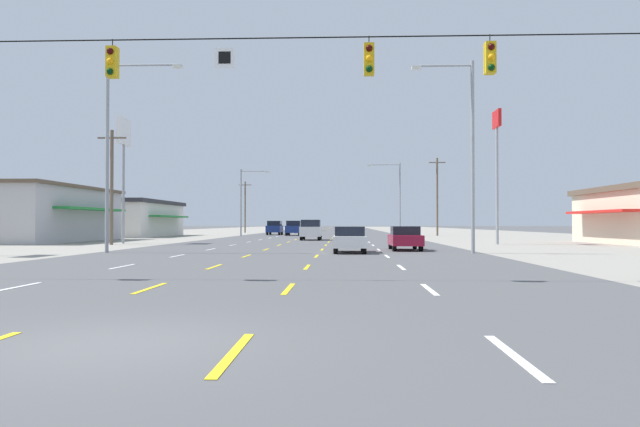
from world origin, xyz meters
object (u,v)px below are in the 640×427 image
object	(u,v)px
streetlight_left_row_0	(114,142)
streetlight_right_row_1	(396,193)
suv_far_left_far	(275,228)
suv_inner_left_distant_b	(316,226)
suv_inner_left_midfar	(294,228)
sedan_inner_left_farthest	(311,228)
suv_center_turn_mid	(311,230)
sedan_inner_left_farther	(306,228)
pole_sign_right_row_1	(497,146)
streetlight_left_row_1	(244,197)
sedan_inner_right_nearest	(350,239)
suv_far_left_distant_a	(298,226)
streetlight_right_row_0	(467,144)
sedan_far_right_near	(405,238)
pole_sign_left_row_1	(124,145)

from	to	relation	value
streetlight_left_row_0	streetlight_right_row_1	distance (m)	47.84
suv_far_left_far	suv_inner_left_distant_b	xyz separation A→B (m)	(3.39, 50.80, 0.00)
suv_inner_left_midfar	sedan_inner_left_farthest	world-z (taller)	suv_inner_left_midfar
suv_inner_left_midfar	suv_far_left_far	xyz separation A→B (m)	(-3.13, 4.71, 0.00)
suv_inner_left_midfar	sedan_inner_left_farthest	xyz separation A→B (m)	(-0.03, 40.50, -0.27)
suv_center_turn_mid	sedan_inner_left_farther	world-z (taller)	suv_center_turn_mid
pole_sign_right_row_1	streetlight_left_row_0	size ratio (longest dim) A/B	0.97
suv_inner_left_distant_b	streetlight_left_row_1	size ratio (longest dim) A/B	0.57
suv_inner_left_midfar	sedan_inner_left_farther	size ratio (longest dim) A/B	1.09
sedan_inner_right_nearest	sedan_inner_left_farther	xyz separation A→B (m)	(-7.10, 73.64, 0.00)
pole_sign_right_row_1	streetlight_left_row_1	world-z (taller)	pole_sign_right_row_1
suv_far_left_distant_a	streetlight_left_row_0	xyz separation A→B (m)	(-2.52, -101.81, 5.17)
sedan_inner_left_farther	sedan_inner_right_nearest	bearing A→B (deg)	-84.49
streetlight_right_row_0	streetlight_left_row_1	xyz separation A→B (m)	(-19.62, 43.71, -0.97)
sedan_far_right_near	suv_inner_left_distant_b	size ratio (longest dim) A/B	0.92
pole_sign_left_row_1	suv_inner_left_midfar	bearing A→B (deg)	70.84
suv_center_turn_mid	streetlight_left_row_0	distance (m)	28.05
pole_sign_right_row_1	streetlight_right_row_0	size ratio (longest dim) A/B	0.99
suv_center_turn_mid	streetlight_right_row_1	bearing A→B (deg)	61.15
sedan_inner_right_nearest	sedan_inner_left_farther	world-z (taller)	same
sedan_inner_left_farther	streetlight_left_row_0	xyz separation A→B (m)	(-6.06, -74.26, 5.44)
suv_center_turn_mid	streetlight_right_row_0	bearing A→B (deg)	-68.84
sedan_inner_left_farther	suv_far_left_distant_a	world-z (taller)	suv_far_left_distant_a
streetlight_left_row_1	suv_inner_left_distant_b	bearing A→B (deg)	83.84
sedan_far_right_near	streetlight_left_row_1	xyz separation A→B (m)	(-16.58, 39.98, 4.24)
pole_sign_left_row_1	sedan_far_right_near	bearing A→B (deg)	-27.68
pole_sign_right_row_1	streetlight_left_row_1	xyz separation A→B (m)	(-24.78, 29.39, -2.66)
suv_far_left_far	suv_inner_left_distant_b	distance (m)	50.92
suv_far_left_far	pole_sign_left_row_1	xyz separation A→B (m)	(-8.06, -36.90, 6.98)
suv_far_left_distant_a	pole_sign_right_row_1	xyz separation A→B (m)	(22.24, -87.49, 6.62)
sedan_inner_left_farthest	streetlight_left_row_1	size ratio (longest dim) A/B	0.52
sedan_inner_right_nearest	sedan_far_right_near	xyz separation A→B (m)	(3.39, 3.11, 0.00)
pole_sign_left_row_1	pole_sign_right_row_1	world-z (taller)	pole_sign_right_row_1
suv_far_left_far	sedan_inner_right_nearest	bearing A→B (deg)	-78.78
sedan_inner_left_farthest	pole_sign_right_row_1	size ratio (longest dim) A/B	0.43
sedan_inner_left_farther	streetlight_right_row_0	size ratio (longest dim) A/B	0.43
suv_inner_left_midfar	suv_inner_left_distant_b	xyz separation A→B (m)	(0.26, 55.51, 0.00)
suv_inner_left_distant_b	pole_sign_right_row_1	xyz separation A→B (m)	(18.40, -88.47, 6.62)
sedan_inner_left_farthest	suv_center_turn_mid	bearing A→B (deg)	-86.75
suv_far_left_distant_a	sedan_far_right_near	bearing A→B (deg)	-81.85
suv_far_left_distant_a	streetlight_right_row_1	xyz separation A→B (m)	(16.91, -58.10, 4.42)
suv_inner_left_distant_b	streetlight_right_row_1	size ratio (longest dim) A/B	0.52
sedan_inner_left_farther	suv_center_turn_mid	bearing A→B (deg)	-85.82
suv_inner_left_midfar	sedan_inner_left_farther	xyz separation A→B (m)	(-0.04, 26.98, -0.27)
suv_center_turn_mid	sedan_far_right_near	bearing A→B (deg)	-72.52
sedan_far_right_near	suv_far_left_far	size ratio (longest dim) A/B	0.92
sedan_far_right_near	streetlight_left_row_0	size ratio (longest dim) A/B	0.42
streetlight_right_row_1	streetlight_left_row_0	bearing A→B (deg)	-113.98
suv_center_turn_mid	suv_inner_left_midfar	distance (m)	21.72
sedan_inner_left_farthest	streetlight_left_row_0	world-z (taller)	streetlight_left_row_0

